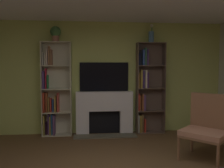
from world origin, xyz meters
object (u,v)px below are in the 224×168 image
Objects in this scene: vase_with_flowers at (151,36)px; fireplace at (104,112)px; potted_plant at (56,33)px; armchair at (206,127)px; tv at (104,77)px; bookshelf_left at (53,93)px; bookshelf_right at (147,88)px.

fireplace is at bearing 178.28° from vase_with_flowers.
potted_plant is 0.31× the size of armchair.
bookshelf_left is at bearing -176.80° from tv.
fireplace is 1.15m from bookshelf_right.
bookshelf_left is 2.63m from vase_with_flowers.
bookshelf_right reaches higher than tv.
bookshelf_right is 2.47m from potted_plant.
tv is 2.63× the size of vase_with_flowers.
tv is at bearing 3.20° from bookshelf_left.
tv is at bearing 173.79° from vase_with_flowers.
tv is 3.33× the size of potted_plant.
bookshelf_right is at bearing -3.63° from tv.
bookshelf_left is at bearing 178.98° from fireplace.
bookshelf_left reaches higher than armchair.
vase_with_flowers is (1.10, -0.12, 0.96)m from tv.
vase_with_flowers is at bearing 0.01° from potted_plant.
bookshelf_left and bookshelf_right have the same top height.
vase_with_flowers is (0.09, -0.06, 1.24)m from bookshelf_right.
vase_with_flowers reaches higher than potted_plant.
potted_plant is (-1.10, -0.03, 1.82)m from fireplace.
bookshelf_left is 6.24× the size of potted_plant.
bookshelf_right is at bearing 0.03° from bookshelf_left.
vase_with_flowers is (2.20, 0.00, -0.04)m from potted_plant.
fireplace is 0.66× the size of bookshelf_right.
fireplace is 0.66× the size of bookshelf_left.
armchair is (1.62, -1.84, -0.78)m from tv.
vase_with_flowers reaches higher than fireplace.
tv is 1.49m from potted_plant.
tv is at bearing 6.23° from potted_plant.
bookshelf_right is 1.24m from vase_with_flowers.
armchair is (1.62, -1.75, 0.03)m from fireplace.
bookshelf_left is at bearing 144.64° from potted_plant.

